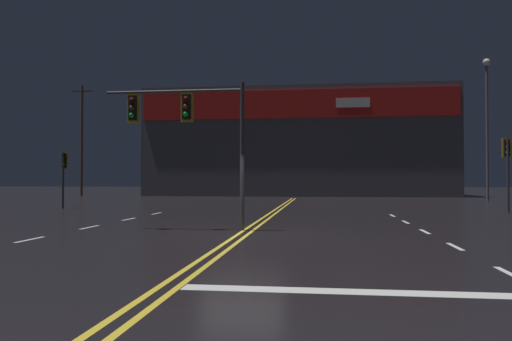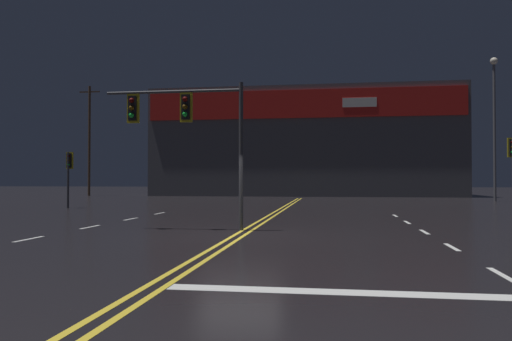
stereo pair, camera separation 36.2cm
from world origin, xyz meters
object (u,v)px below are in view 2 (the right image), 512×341
(traffic_signal_corner_northeast, at_px, (512,157))
(streetlight_near_right, at_px, (494,111))
(traffic_signal_corner_northwest, at_px, (69,167))
(traffic_signal_median, at_px, (183,119))

(traffic_signal_corner_northeast, distance_m, streetlight_near_right, 14.80)
(streetlight_near_right, bearing_deg, traffic_signal_corner_northwest, -154.45)
(traffic_signal_corner_northeast, height_order, streetlight_near_right, streetlight_near_right)
(traffic_signal_median, relative_size, traffic_signal_corner_northwest, 1.48)
(traffic_signal_median, bearing_deg, traffic_signal_corner_northeast, 37.33)
(traffic_signal_median, height_order, traffic_signal_corner_northeast, traffic_signal_median)
(traffic_signal_median, bearing_deg, traffic_signal_corner_northwest, 132.55)
(traffic_signal_corner_northeast, bearing_deg, traffic_signal_median, -142.67)
(traffic_signal_corner_northwest, bearing_deg, traffic_signal_corner_northeast, -1.28)
(traffic_signal_corner_northwest, bearing_deg, traffic_signal_median, -47.45)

